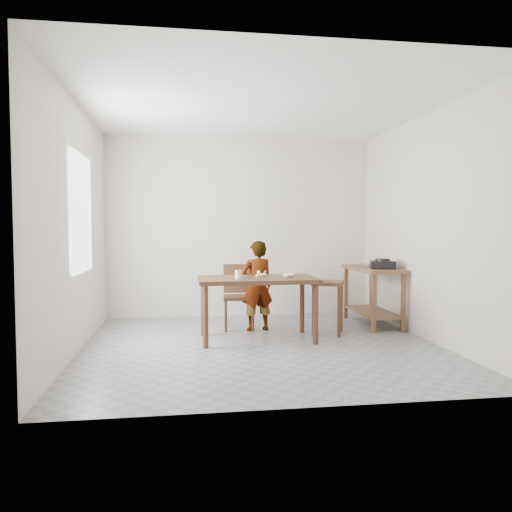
{
  "coord_description": "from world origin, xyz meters",
  "views": [
    {
      "loc": [
        -0.89,
        -5.54,
        1.33
      ],
      "look_at": [
        0.0,
        0.4,
        1.0
      ],
      "focal_mm": 35.0,
      "sensor_mm": 36.0,
      "label": 1
    }
  ],
  "objects": [
    {
      "name": "gas_burner",
      "position": [
        1.75,
        0.73,
        0.85
      ],
      "size": [
        0.39,
        0.39,
        0.1
      ],
      "primitive_type": "cube",
      "rotation": [
        0.0,
        0.0,
        -0.28
      ],
      "color": "black",
      "rests_on": "prep_counter"
    },
    {
      "name": "glass_tumbler",
      "position": [
        -0.24,
        0.18,
        0.8
      ],
      "size": [
        0.09,
        0.09,
        0.1
      ],
      "primitive_type": "cylinder",
      "rotation": [
        0.0,
        0.0,
        0.13
      ],
      "color": "white",
      "rests_on": "dining_table"
    },
    {
      "name": "stool",
      "position": [
        0.93,
        0.5,
        0.34
      ],
      "size": [
        0.5,
        0.5,
        0.67
      ],
      "primitive_type": null,
      "rotation": [
        0.0,
        0.0,
        -0.39
      ],
      "color": "#422917",
      "rests_on": "floor"
    },
    {
      "name": "dining_table",
      "position": [
        0.0,
        0.3,
        0.38
      ],
      "size": [
        1.4,
        0.8,
        0.75
      ],
      "primitive_type": null,
      "color": "#422917",
      "rests_on": "floor"
    },
    {
      "name": "wall_front",
      "position": [
        0.0,
        -2.02,
        1.35
      ],
      "size": [
        4.0,
        0.04,
        2.7
      ],
      "primitive_type": "cube",
      "color": "beige",
      "rests_on": "ground"
    },
    {
      "name": "wall_back",
      "position": [
        0.0,
        2.02,
        1.35
      ],
      "size": [
        4.0,
        0.04,
        2.7
      ],
      "primitive_type": "cube",
      "color": "beige",
      "rests_on": "ground"
    },
    {
      "name": "ceiling",
      "position": [
        0.0,
        0.0,
        2.72
      ],
      "size": [
        4.0,
        4.0,
        0.04
      ],
      "primitive_type": "cube",
      "color": "white",
      "rests_on": "wall_back"
    },
    {
      "name": "child",
      "position": [
        0.08,
        0.85,
        0.59
      ],
      "size": [
        0.47,
        0.35,
        1.17
      ],
      "primitive_type": "imported",
      "rotation": [
        0.0,
        0.0,
        3.3
      ],
      "color": "silver",
      "rests_on": "floor"
    },
    {
      "name": "serving_bowl",
      "position": [
        1.72,
        1.15,
        0.83
      ],
      "size": [
        0.3,
        0.3,
        0.06
      ],
      "primitive_type": "imported",
      "rotation": [
        0.0,
        0.0,
        -0.43
      ],
      "color": "white",
      "rests_on": "prep_counter"
    },
    {
      "name": "wall_right",
      "position": [
        2.02,
        0.0,
        1.35
      ],
      "size": [
        0.04,
        4.0,
        2.7
      ],
      "primitive_type": "cube",
      "color": "beige",
      "rests_on": "ground"
    },
    {
      "name": "banana",
      "position": [
        0.06,
        0.35,
        0.78
      ],
      "size": [
        0.18,
        0.15,
        0.05
      ],
      "primitive_type": null,
      "rotation": [
        0.0,
        0.0,
        0.34
      ],
      "color": "gold",
      "rests_on": "dining_table"
    },
    {
      "name": "floor",
      "position": [
        0.0,
        0.0,
        -0.02
      ],
      "size": [
        4.0,
        4.0,
        0.04
      ],
      "primitive_type": "cube",
      "color": "slate",
      "rests_on": "ground"
    },
    {
      "name": "wall_left",
      "position": [
        -2.02,
        0.0,
        1.35
      ],
      "size": [
        0.04,
        4.0,
        2.7
      ],
      "primitive_type": "cube",
      "color": "beige",
      "rests_on": "ground"
    },
    {
      "name": "prep_counter",
      "position": [
        1.72,
        1.0,
        0.4
      ],
      "size": [
        0.5,
        1.2,
        0.8
      ],
      "primitive_type": null,
      "color": "brown",
      "rests_on": "floor"
    },
    {
      "name": "small_bowl",
      "position": [
        0.36,
        0.25,
        0.77
      ],
      "size": [
        0.17,
        0.17,
        0.04
      ],
      "primitive_type": "imported",
      "rotation": [
        0.0,
        0.0,
        -0.3
      ],
      "color": "white",
      "rests_on": "dining_table"
    },
    {
      "name": "dining_chair",
      "position": [
        -0.14,
        0.98,
        0.43
      ],
      "size": [
        0.45,
        0.45,
        0.85
      ],
      "primitive_type": null,
      "rotation": [
        0.0,
        0.0,
        -0.09
      ],
      "color": "#422917",
      "rests_on": "floor"
    },
    {
      "name": "window_pane",
      "position": [
        -1.97,
        0.2,
        1.5
      ],
      "size": [
        0.02,
        1.1,
        1.3
      ],
      "primitive_type": "cube",
      "color": "white",
      "rests_on": "wall_left"
    }
  ]
}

